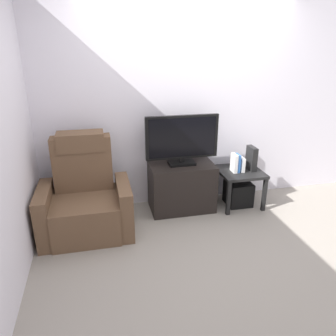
# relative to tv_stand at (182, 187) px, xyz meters

# --- Properties ---
(ground_plane) EXTENTS (6.40, 6.40, 0.00)m
(ground_plane) POSITION_rel_tv_stand_xyz_m (0.15, -0.83, -0.30)
(ground_plane) COLOR gray
(wall_back) EXTENTS (6.40, 0.06, 2.60)m
(wall_back) POSITION_rel_tv_stand_xyz_m (0.15, 0.30, 1.00)
(wall_back) COLOR silver
(wall_back) RESTS_ON ground
(wall_side) EXTENTS (0.06, 4.48, 2.60)m
(wall_side) POSITION_rel_tv_stand_xyz_m (-1.73, -0.83, 1.00)
(wall_side) COLOR silver
(wall_side) RESTS_ON ground
(tv_stand) EXTENTS (0.79, 0.47, 0.60)m
(tv_stand) POSITION_rel_tv_stand_xyz_m (0.00, 0.00, 0.00)
(tv_stand) COLOR black
(tv_stand) RESTS_ON ground
(television) EXTENTS (0.88, 0.20, 0.61)m
(television) POSITION_rel_tv_stand_xyz_m (0.00, 0.02, 0.62)
(television) COLOR black
(television) RESTS_ON tv_stand
(recliner_armchair) EXTENTS (0.98, 0.78, 1.08)m
(recliner_armchair) POSITION_rel_tv_stand_xyz_m (-1.17, -0.25, 0.07)
(recliner_armchair) COLOR brown
(recliner_armchair) RESTS_ON ground
(side_table) EXTENTS (0.54, 0.54, 0.47)m
(side_table) POSITION_rel_tv_stand_xyz_m (0.75, -0.05, 0.10)
(side_table) COLOR black
(side_table) RESTS_ON ground
(subwoofer_box) EXTENTS (0.31, 0.31, 0.31)m
(subwoofer_box) POSITION_rel_tv_stand_xyz_m (0.75, -0.05, -0.15)
(subwoofer_box) COLOR black
(subwoofer_box) RESTS_ON ground
(book_leftmost) EXTENTS (0.04, 0.14, 0.23)m
(book_leftmost) POSITION_rel_tv_stand_xyz_m (0.65, -0.07, 0.29)
(book_leftmost) COLOR white
(book_leftmost) RESTS_ON side_table
(book_middle) EXTENTS (0.04, 0.13, 0.23)m
(book_middle) POSITION_rel_tv_stand_xyz_m (0.70, -0.07, 0.29)
(book_middle) COLOR #3366B2
(book_middle) RESTS_ON side_table
(book_rightmost) EXTENTS (0.04, 0.13, 0.18)m
(book_rightmost) POSITION_rel_tv_stand_xyz_m (0.76, -0.07, 0.26)
(book_rightmost) COLOR white
(book_rightmost) RESTS_ON side_table
(game_console) EXTENTS (0.07, 0.20, 0.30)m
(game_console) POSITION_rel_tv_stand_xyz_m (0.90, -0.04, 0.32)
(game_console) COLOR black
(game_console) RESTS_ON side_table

